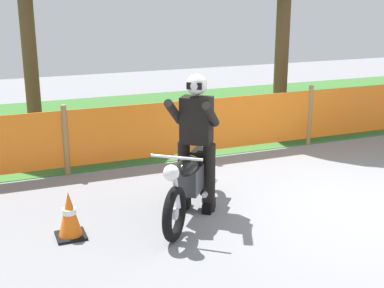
# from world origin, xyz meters

# --- Properties ---
(ground) EXTENTS (24.00, 24.00, 0.02)m
(ground) POSITION_xyz_m (0.00, 0.00, -0.01)
(ground) COLOR gray
(grass_verge) EXTENTS (24.00, 5.61, 0.01)m
(grass_verge) POSITION_xyz_m (0.00, 5.30, 0.01)
(grass_verge) COLOR #386B2D
(grass_verge) RESTS_ON ground
(barrier_fence) EXTENTS (10.53, 0.08, 1.05)m
(barrier_fence) POSITION_xyz_m (0.00, 2.49, 0.54)
(barrier_fence) COLOR #997547
(barrier_fence) RESTS_ON ground
(motorcycle_lead) EXTENTS (1.30, 1.60, 0.93)m
(motorcycle_lead) POSITION_xyz_m (-1.99, 0.44, 0.45)
(motorcycle_lead) COLOR black
(motorcycle_lead) RESTS_ON ground
(rider_lead) EXTENTS (0.74, 0.78, 1.69)m
(rider_lead) POSITION_xyz_m (-1.86, 0.60, 0.95)
(rider_lead) COLOR black
(rider_lead) RESTS_ON ground
(traffic_cone) EXTENTS (0.32, 0.32, 0.53)m
(traffic_cone) POSITION_xyz_m (-3.44, 0.41, 0.26)
(traffic_cone) COLOR black
(traffic_cone) RESTS_ON ground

